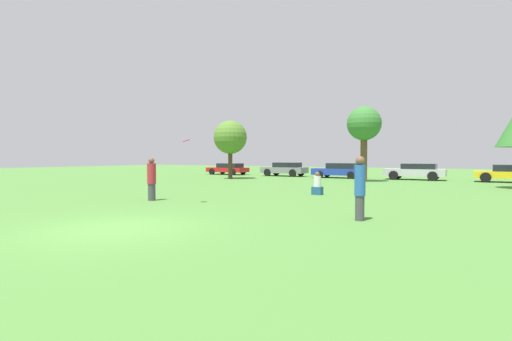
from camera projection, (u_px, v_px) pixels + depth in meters
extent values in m
plane|color=#477A33|center=(116.00, 228.00, 9.26)|extent=(120.00, 120.00, 0.00)
cylinder|color=#3F3F47|center=(152.00, 192.00, 15.25)|extent=(0.30, 0.30, 0.69)
cylinder|color=#A52633|center=(152.00, 174.00, 15.22)|extent=(0.35, 0.35, 0.84)
sphere|color=brown|center=(151.00, 161.00, 15.20)|extent=(0.24, 0.24, 0.24)
cylinder|color=#3F3F47|center=(360.00, 208.00, 10.40)|extent=(0.25, 0.25, 0.70)
cylinder|color=#2659A5|center=(360.00, 180.00, 10.37)|extent=(0.30, 0.30, 0.86)
sphere|color=brown|center=(360.00, 161.00, 10.35)|extent=(0.26, 0.26, 0.26)
cylinder|color=#F21E72|center=(186.00, 141.00, 14.04)|extent=(0.28, 0.27, 0.14)
cube|color=navy|center=(317.00, 191.00, 17.63)|extent=(0.46, 0.39, 0.38)
cylinder|color=silver|center=(317.00, 181.00, 17.62)|extent=(0.35, 0.35, 0.50)
sphere|color=brown|center=(317.00, 174.00, 17.61)|extent=(0.22, 0.22, 0.22)
cylinder|color=#473323|center=(230.00, 163.00, 30.76)|extent=(0.35, 0.35, 2.67)
sphere|color=#4C7528|center=(230.00, 137.00, 30.69)|extent=(2.75, 2.75, 2.75)
cylinder|color=brown|center=(364.00, 157.00, 27.08)|extent=(0.48, 0.48, 3.55)
sphere|color=#33702D|center=(364.00, 123.00, 26.99)|extent=(2.46, 2.46, 2.46)
cube|color=red|center=(227.00, 170.00, 38.48)|extent=(4.24, 1.89, 0.45)
cube|color=black|center=(230.00, 165.00, 38.30)|extent=(2.34, 1.65, 0.44)
cylinder|color=black|center=(212.00, 171.00, 38.37)|extent=(0.65, 0.20, 0.64)
cylinder|color=black|center=(223.00, 171.00, 39.95)|extent=(0.65, 0.20, 0.64)
cylinder|color=black|center=(233.00, 172.00, 37.02)|extent=(0.65, 0.20, 0.64)
cylinder|color=black|center=(243.00, 171.00, 38.60)|extent=(0.65, 0.20, 0.64)
cube|color=slate|center=(284.00, 170.00, 35.28)|extent=(4.28, 1.83, 0.55)
cube|color=black|center=(287.00, 165.00, 35.10)|extent=(2.36, 1.60, 0.44)
cylinder|color=black|center=(267.00, 172.00, 35.20)|extent=(0.70, 0.18, 0.69)
cylinder|color=black|center=(276.00, 172.00, 36.74)|extent=(0.70, 0.18, 0.69)
cylinder|color=black|center=(293.00, 173.00, 33.84)|extent=(0.70, 0.18, 0.69)
cylinder|color=black|center=(301.00, 172.00, 35.37)|extent=(0.70, 0.18, 0.69)
cube|color=#1E389E|center=(338.00, 172.00, 32.13)|extent=(4.38, 1.84, 0.56)
cube|color=black|center=(342.00, 166.00, 31.94)|extent=(2.42, 1.61, 0.46)
cylinder|color=black|center=(320.00, 174.00, 32.07)|extent=(0.60, 0.20, 0.60)
cylinder|color=black|center=(327.00, 174.00, 33.61)|extent=(0.60, 0.20, 0.60)
cylinder|color=black|center=(351.00, 175.00, 30.67)|extent=(0.60, 0.20, 0.60)
cylinder|color=black|center=(357.00, 174.00, 32.21)|extent=(0.60, 0.20, 0.60)
cube|color=#B2B2B7|center=(414.00, 172.00, 29.41)|extent=(4.53, 1.84, 0.55)
cube|color=black|center=(419.00, 166.00, 29.22)|extent=(2.50, 1.60, 0.42)
cylinder|color=black|center=(393.00, 175.00, 29.37)|extent=(0.72, 0.21, 0.71)
cylinder|color=black|center=(398.00, 174.00, 30.90)|extent=(0.72, 0.21, 0.71)
cylinder|color=black|center=(432.00, 176.00, 27.93)|extent=(0.72, 0.21, 0.71)
cylinder|color=black|center=(435.00, 175.00, 29.46)|extent=(0.72, 0.21, 0.71)
cube|color=gold|center=(505.00, 175.00, 26.39)|extent=(3.84, 1.80, 0.48)
cube|color=black|center=(510.00, 168.00, 26.22)|extent=(2.12, 1.57, 0.47)
cylinder|color=black|center=(486.00, 177.00, 26.25)|extent=(0.71, 0.19, 0.71)
cylinder|color=black|center=(485.00, 176.00, 27.76)|extent=(0.71, 0.19, 0.71)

